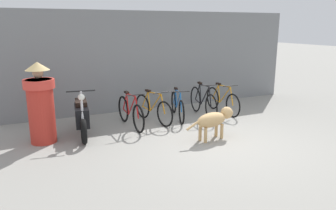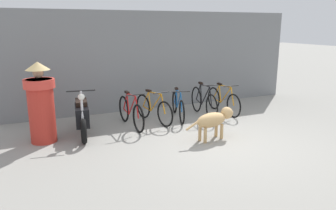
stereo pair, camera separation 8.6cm
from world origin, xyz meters
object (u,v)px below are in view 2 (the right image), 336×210
at_px(person_in_robes, 41,103).
at_px(bicycle_0, 131,112).
at_px(bicycle_3, 204,102).
at_px(stray_dog, 214,119).
at_px(bicycle_2, 178,106).
at_px(bicycle_1, 153,109).
at_px(motorcycle, 82,116).
at_px(bicycle_4, 223,101).

bearing_deg(person_in_robes, bicycle_0, 145.95).
distance_m(bicycle_3, stray_dog, 1.78).
height_order(bicycle_2, stray_dog, bicycle_2).
xyz_separation_m(bicycle_0, bicycle_1, (0.64, 0.13, -0.01)).
xyz_separation_m(motorcycle, person_in_robes, (-0.83, -0.14, 0.42)).
xyz_separation_m(bicycle_2, bicycle_4, (1.36, -0.05, 0.02)).
distance_m(bicycle_4, stray_dog, 2.18).
relative_size(bicycle_0, bicycle_2, 1.00).
bearing_deg(bicycle_1, bicycle_0, -90.38).
bearing_deg(bicycle_0, bicycle_4, 90.87).
height_order(bicycle_3, stray_dog, bicycle_3).
distance_m(bicycle_2, bicycle_4, 1.36).
xyz_separation_m(bicycle_2, motorcycle, (-2.49, -0.28, 0.08)).
distance_m(bicycle_2, bicycle_3, 0.71).
distance_m(bicycle_1, bicycle_4, 2.07).
bearing_deg(bicycle_1, bicycle_3, 75.95).
bearing_deg(motorcycle, bicycle_2, 104.69).
relative_size(motorcycle, person_in_robes, 1.06).
relative_size(bicycle_2, bicycle_4, 1.00).
distance_m(bicycle_3, motorcycle, 3.19).
relative_size(bicycle_4, motorcycle, 0.93).
distance_m(bicycle_0, bicycle_1, 0.65).
height_order(bicycle_1, bicycle_4, bicycle_4).
bearing_deg(bicycle_4, bicycle_1, -88.24).
relative_size(bicycle_0, bicycle_1, 1.05).
height_order(bicycle_1, bicycle_3, bicycle_3).
height_order(bicycle_0, bicycle_3, bicycle_3).
height_order(bicycle_0, bicycle_4, bicycle_0).
distance_m(bicycle_0, person_in_robes, 2.04).
distance_m(bicycle_4, person_in_robes, 4.72).
distance_m(bicycle_0, bicycle_2, 1.36).
relative_size(bicycle_1, motorcycle, 0.89).
xyz_separation_m(motorcycle, stray_dog, (2.48, -1.47, 0.02)).
bearing_deg(bicycle_0, stray_dog, 38.55).
height_order(bicycle_0, motorcycle, motorcycle).
xyz_separation_m(bicycle_2, bicycle_3, (0.70, -0.11, 0.05)).
relative_size(bicycle_0, bicycle_3, 0.95).
bearing_deg(bicycle_2, bicycle_1, -68.85).
height_order(bicycle_1, motorcycle, motorcycle).
xyz_separation_m(bicycle_4, person_in_robes, (-4.68, -0.37, 0.49)).
relative_size(bicycle_0, motorcycle, 0.93).
height_order(bicycle_1, bicycle_2, bicycle_1).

